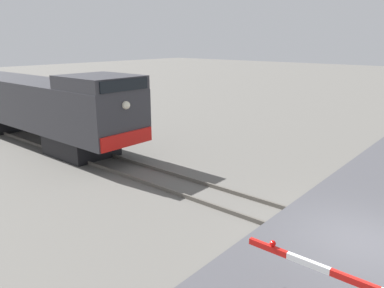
% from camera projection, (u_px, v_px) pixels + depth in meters
% --- Properties ---
extents(ground_plane, '(160.00, 160.00, 0.00)m').
position_uv_depth(ground_plane, '(363.00, 247.00, 10.45)').
color(ground_plane, '#605E59').
extents(rail_track_left, '(0.08, 80.00, 0.15)m').
position_uv_depth(rail_track_left, '(355.00, 255.00, 9.90)').
color(rail_track_left, '#59544C').
rests_on(rail_track_left, ground_plane).
extents(rail_track_right, '(0.08, 80.00, 0.15)m').
position_uv_depth(rail_track_right, '(370.00, 234.00, 10.95)').
color(rail_track_right, '#59544C').
rests_on(rail_track_right, ground_plane).
extents(road_surface, '(36.00, 5.32, 0.17)m').
position_uv_depth(road_surface, '(363.00, 244.00, 10.42)').
color(road_surface, '#47474C').
rests_on(road_surface, ground_plane).
extents(locomotive, '(2.97, 16.10, 4.06)m').
position_uv_depth(locomotive, '(37.00, 104.00, 20.84)').
color(locomotive, black).
rests_on(locomotive, ground_plane).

